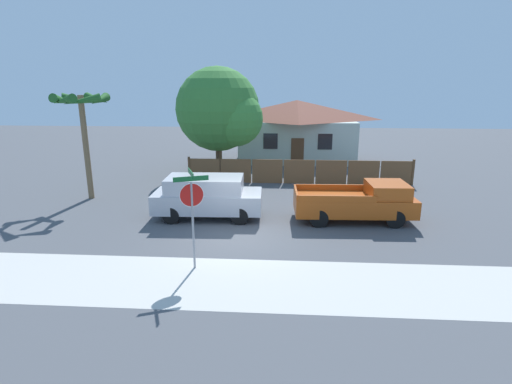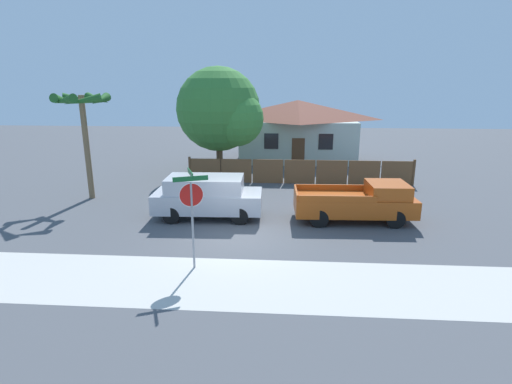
{
  "view_description": "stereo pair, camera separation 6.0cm",
  "coord_description": "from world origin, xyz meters",
  "px_view_note": "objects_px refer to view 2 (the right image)",
  "views": [
    {
      "loc": [
        1.63,
        -14.23,
        5.69
      ],
      "look_at": [
        0.64,
        0.76,
        1.6
      ],
      "focal_mm": 28.0,
      "sensor_mm": 36.0,
      "label": 1
    },
    {
      "loc": [
        1.69,
        -14.23,
        5.69
      ],
      "look_at": [
        0.64,
        0.76,
        1.6
      ],
      "focal_mm": 28.0,
      "sensor_mm": 36.0,
      "label": 2
    }
  ],
  "objects_px": {
    "stop_sign": "(192,202)",
    "house": "(297,129)",
    "oak_tree": "(222,111)",
    "red_suv": "(207,196)",
    "palm_tree": "(82,109)",
    "orange_pickup": "(359,202)"
  },
  "relations": [
    {
      "from": "house",
      "to": "oak_tree",
      "type": "bearing_deg",
      "value": -127.66
    },
    {
      "from": "stop_sign",
      "to": "house",
      "type": "bearing_deg",
      "value": 57.25
    },
    {
      "from": "house",
      "to": "oak_tree",
      "type": "relative_size",
      "value": 1.36
    },
    {
      "from": "red_suv",
      "to": "stop_sign",
      "type": "height_order",
      "value": "stop_sign"
    },
    {
      "from": "oak_tree",
      "to": "orange_pickup",
      "type": "xyz_separation_m",
      "value": [
        7.04,
        -8.21,
        -3.22
      ]
    },
    {
      "from": "oak_tree",
      "to": "red_suv",
      "type": "bearing_deg",
      "value": -86.23
    },
    {
      "from": "stop_sign",
      "to": "red_suv",
      "type": "bearing_deg",
      "value": 73.96
    },
    {
      "from": "house",
      "to": "red_suv",
      "type": "height_order",
      "value": "house"
    },
    {
      "from": "red_suv",
      "to": "oak_tree",
      "type": "bearing_deg",
      "value": 91.83
    },
    {
      "from": "palm_tree",
      "to": "stop_sign",
      "type": "relative_size",
      "value": 1.66
    },
    {
      "from": "house",
      "to": "palm_tree",
      "type": "height_order",
      "value": "palm_tree"
    },
    {
      "from": "house",
      "to": "stop_sign",
      "type": "distance_m",
      "value": 19.8
    },
    {
      "from": "palm_tree",
      "to": "red_suv",
      "type": "xyz_separation_m",
      "value": [
        6.53,
        -2.64,
        -3.52
      ]
    },
    {
      "from": "orange_pickup",
      "to": "palm_tree",
      "type": "bearing_deg",
      "value": 166.63
    },
    {
      "from": "oak_tree",
      "to": "stop_sign",
      "type": "height_order",
      "value": "oak_tree"
    },
    {
      "from": "stop_sign",
      "to": "orange_pickup",
      "type": "bearing_deg",
      "value": 17.84
    },
    {
      "from": "oak_tree",
      "to": "stop_sign",
      "type": "bearing_deg",
      "value": -85.53
    },
    {
      "from": "palm_tree",
      "to": "red_suv",
      "type": "distance_m",
      "value": 7.87
    },
    {
      "from": "palm_tree",
      "to": "orange_pickup",
      "type": "relative_size",
      "value": 1.04
    },
    {
      "from": "stop_sign",
      "to": "palm_tree",
      "type": "bearing_deg",
      "value": 111.07
    },
    {
      "from": "house",
      "to": "red_suv",
      "type": "xyz_separation_m",
      "value": [
        -4.29,
        -14.48,
        -1.34
      ]
    },
    {
      "from": "palm_tree",
      "to": "orange_pickup",
      "type": "height_order",
      "value": "palm_tree"
    }
  ]
}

